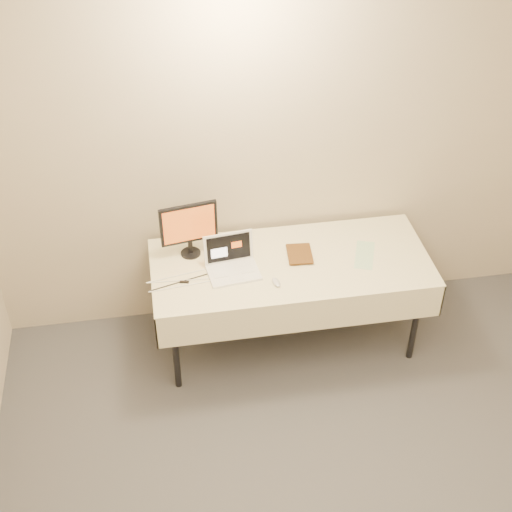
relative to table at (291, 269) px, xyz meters
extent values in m
cube|color=#C2B49C|center=(0.00, 0.45, 0.67)|extent=(4.00, 0.10, 2.70)
cylinder|color=black|center=(-0.82, -0.30, -0.33)|extent=(0.04, 0.04, 0.69)
cylinder|color=black|center=(0.82, -0.30, -0.33)|extent=(0.04, 0.04, 0.69)
cylinder|color=black|center=(-0.82, 0.29, -0.33)|extent=(0.04, 0.04, 0.69)
cylinder|color=black|center=(0.82, 0.29, -0.33)|extent=(0.04, 0.04, 0.69)
cube|color=gray|center=(0.00, 0.00, 0.03)|extent=(1.80, 0.75, 0.04)
cube|color=beige|center=(0.00, 0.00, 0.06)|extent=(1.86, 0.81, 0.01)
cube|color=beige|center=(0.00, -0.40, -0.07)|extent=(1.86, 0.01, 0.25)
cube|color=beige|center=(0.00, 0.40, -0.07)|extent=(1.86, 0.01, 0.25)
cube|color=beige|center=(-0.93, 0.00, -0.07)|extent=(0.01, 0.81, 0.25)
cube|color=beige|center=(0.93, 0.00, -0.07)|extent=(0.01, 0.81, 0.25)
cube|color=white|center=(-0.39, -0.06, 0.07)|extent=(0.35, 0.27, 0.02)
cube|color=white|center=(-0.41, 0.07, 0.19)|extent=(0.33, 0.08, 0.21)
cube|color=black|center=(-0.41, 0.07, 0.19)|extent=(0.29, 0.06, 0.18)
cylinder|color=black|center=(-0.65, 0.20, 0.07)|extent=(0.15, 0.15, 0.01)
cube|color=black|center=(-0.65, 0.20, 0.12)|extent=(0.03, 0.02, 0.10)
cube|color=black|center=(-0.65, 0.20, 0.31)|extent=(0.38, 0.08, 0.29)
cube|color=#D65C19|center=(-0.65, 0.20, 0.31)|extent=(0.34, 0.06, 0.25)
imported|color=brown|center=(-0.01, 0.06, 0.17)|extent=(0.17, 0.03, 0.22)
cube|color=black|center=(-0.38, 0.28, 0.09)|extent=(0.13, 0.06, 0.05)
cube|color=#FF0C21|center=(-0.37, 0.25, 0.09)|extent=(0.09, 0.01, 0.02)
ellipsoid|color=silver|center=(-0.14, -0.20, 0.07)|extent=(0.06, 0.10, 0.02)
cube|color=#B5E0B2|center=(0.50, -0.01, 0.06)|extent=(0.22, 0.33, 0.00)
cube|color=black|center=(-0.72, -0.10, 0.07)|extent=(0.06, 0.03, 0.01)
camera|label=1|loc=(-0.83, -3.60, 3.03)|focal=50.00mm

